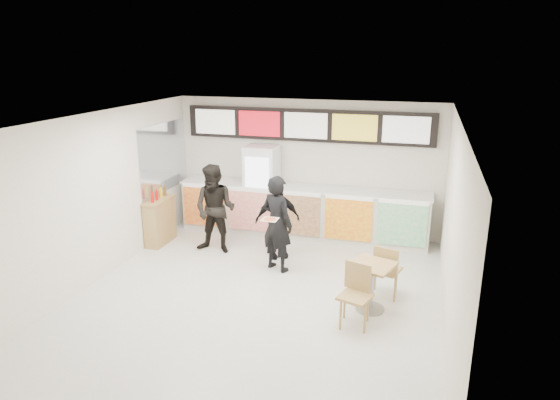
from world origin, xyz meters
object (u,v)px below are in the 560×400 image
at_px(service_counter, 302,212).
at_px(customer_main, 277,224).
at_px(drinks_fridge, 262,190).
at_px(customer_mid, 278,220).
at_px(condiment_ledge, 160,221).
at_px(customer_left, 215,209).
at_px(cafe_table, 372,278).

relative_size(service_counter, customer_main, 3.03).
height_order(drinks_fridge, customer_mid, drinks_fridge).
distance_m(customer_mid, condiment_ledge, 2.66).
height_order(customer_mid, condiment_ledge, customer_mid).
distance_m(service_counter, condiment_ledge, 3.09).
distance_m(customer_main, customer_left, 1.54).
bearing_deg(cafe_table, customer_left, 172.73).
xyz_separation_m(drinks_fridge, customer_left, (-0.53, -1.40, -0.08)).
bearing_deg(customer_main, drinks_fridge, -40.41).
bearing_deg(customer_main, condiment_ledge, 11.48).
bearing_deg(customer_main, customer_mid, -50.57).
distance_m(service_counter, cafe_table, 3.49).
bearing_deg(customer_main, customer_left, 5.00).
height_order(customer_mid, cafe_table, customer_mid).
xyz_separation_m(customer_left, condiment_ledge, (-1.35, 0.11, -0.42)).
distance_m(service_counter, customer_left, 2.05).
relative_size(customer_left, customer_mid, 1.18).
distance_m(customer_main, cafe_table, 2.20).
xyz_separation_m(service_counter, customer_main, (-0.01, -1.87, 0.35)).
bearing_deg(service_counter, drinks_fridge, 179.01).
xyz_separation_m(drinks_fridge, customer_main, (0.93, -1.88, -0.08)).
height_order(customer_left, cafe_table, customer_left).
bearing_deg(service_counter, customer_left, -136.79).
height_order(service_counter, drinks_fridge, drinks_fridge).
height_order(drinks_fridge, customer_left, drinks_fridge).
bearing_deg(customer_left, drinks_fridge, 70.38).
height_order(customer_left, customer_mid, customer_left).
relative_size(drinks_fridge, customer_main, 1.09).
xyz_separation_m(customer_main, cafe_table, (1.88, -1.07, -0.37)).
relative_size(cafe_table, condiment_ledge, 1.42).
bearing_deg(service_counter, customer_main, -90.28).
bearing_deg(cafe_table, customer_main, 168.05).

